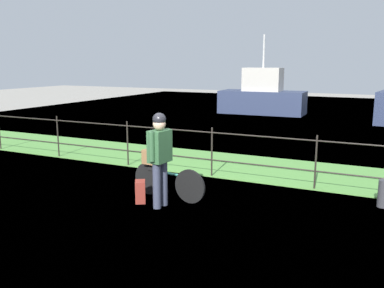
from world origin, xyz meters
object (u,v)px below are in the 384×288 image
at_px(mooring_bollard, 384,194).
at_px(moored_boat_mid, 262,97).
at_px(backpack_on_paving, 140,192).
at_px(wooden_crate, 153,157).
at_px(bicycle_main, 168,181).
at_px(cyclist_person, 160,152).
at_px(terrier_dog, 154,146).

bearing_deg(mooring_bollard, moored_boat_mid, 115.33).
bearing_deg(backpack_on_paving, wooden_crate, -32.56).
bearing_deg(mooring_bollard, bicycle_main, -161.41).
xyz_separation_m(backpack_on_paving, mooring_bollard, (4.03, 1.65, 0.05)).
relative_size(cyclist_person, moored_boat_mid, 0.40).
xyz_separation_m(terrier_dog, mooring_bollard, (4.00, 1.20, -0.73)).
bearing_deg(mooring_bollard, wooden_crate, -163.45).
bearing_deg(moored_boat_mid, wooden_crate, -82.18).
xyz_separation_m(bicycle_main, cyclist_person, (0.11, -0.47, 0.67)).
bearing_deg(moored_boat_mid, backpack_on_paving, -82.45).
distance_m(cyclist_person, mooring_bollard, 4.03).
distance_m(wooden_crate, cyclist_person, 0.72).
bearing_deg(moored_boat_mid, mooring_bollard, -64.67).
bearing_deg(cyclist_person, moored_boat_mid, 99.33).
relative_size(mooring_bollard, moored_boat_mid, 0.12).
distance_m(backpack_on_paving, moored_boat_mid, 14.25).
xyz_separation_m(bicycle_main, moored_boat_mid, (-2.22, 13.69, 0.50)).
distance_m(bicycle_main, cyclist_person, 0.82).
height_order(wooden_crate, moored_boat_mid, moored_boat_mid).
relative_size(cyclist_person, mooring_bollard, 3.41).
height_order(wooden_crate, mooring_bollard, wooden_crate).
xyz_separation_m(wooden_crate, mooring_bollard, (4.02, 1.19, -0.52)).
xyz_separation_m(wooden_crate, terrier_dog, (0.02, -0.00, 0.21)).
distance_m(bicycle_main, backpack_on_paving, 0.56).
height_order(bicycle_main, wooden_crate, wooden_crate).
bearing_deg(cyclist_person, mooring_bollard, 25.54).
height_order(wooden_crate, cyclist_person, cyclist_person).
height_order(bicycle_main, moored_boat_mid, moored_boat_mid).
relative_size(terrier_dog, mooring_bollard, 0.65).
relative_size(bicycle_main, wooden_crate, 4.58).
distance_m(wooden_crate, moored_boat_mid, 13.78).
relative_size(backpack_on_paving, mooring_bollard, 0.81).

